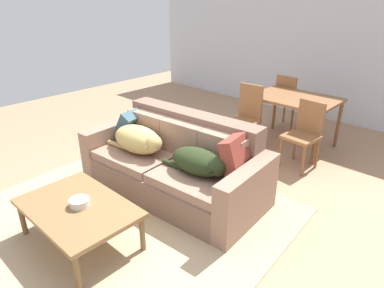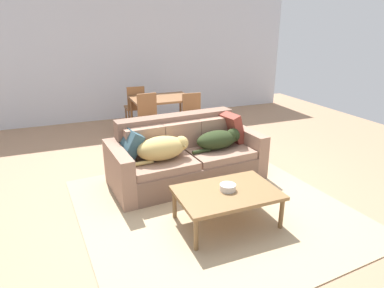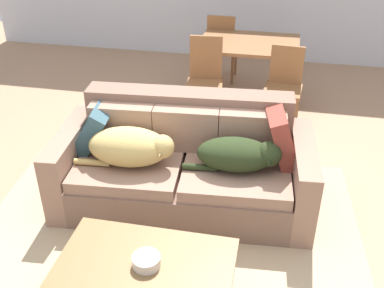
{
  "view_description": "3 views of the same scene",
  "coord_description": "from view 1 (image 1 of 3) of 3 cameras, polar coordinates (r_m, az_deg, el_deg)",
  "views": [
    {
      "loc": [
        2.43,
        -2.14,
        2.16
      ],
      "look_at": [
        0.13,
        0.32,
        0.66
      ],
      "focal_mm": 31.96,
      "sensor_mm": 36.0,
      "label": 1
    },
    {
      "loc": [
        -1.66,
        -3.84,
        2.14
      ],
      "look_at": [
        -0.01,
        0.22,
        0.55
      ],
      "focal_mm": 31.31,
      "sensor_mm": 36.0,
      "label": 2
    },
    {
      "loc": [
        0.62,
        -2.91,
        2.51
      ],
      "look_at": [
        -0.04,
        0.38,
        0.51
      ],
      "focal_mm": 43.0,
      "sensor_mm": 36.0,
      "label": 3
    }
  ],
  "objects": [
    {
      "name": "coffee_table",
      "position": [
        3.3,
        -18.52,
        -10.35
      ],
      "size": [
        1.11,
        0.74,
        0.41
      ],
      "color": "olive",
      "rests_on": "ground"
    },
    {
      "name": "dining_chair_far_left",
      "position": [
        5.98,
        15.67,
        7.16
      ],
      "size": [
        0.41,
        0.41,
        0.92
      ],
      "rotation": [
        0.0,
        0.0,
        3.12
      ],
      "color": "brown",
      "rests_on": "ground"
    },
    {
      "name": "throw_pillow_by_right_arm",
      "position": [
        3.43,
        7.88,
        -2.26
      ],
      "size": [
        0.34,
        0.49,
        0.48
      ],
      "primitive_type": "cube",
      "rotation": [
        0.0,
        -0.3,
        0.17
      ],
      "color": "brown",
      "rests_on": "couch"
    },
    {
      "name": "dining_chair_near_right",
      "position": [
        4.68,
        18.26,
        1.97
      ],
      "size": [
        0.43,
        0.43,
        0.89
      ],
      "rotation": [
        0.0,
        0.0,
        -0.09
      ],
      "color": "brown",
      "rests_on": "ground"
    },
    {
      "name": "back_partition",
      "position": [
        6.65,
        22.1,
        15.4
      ],
      "size": [
        8.0,
        0.12,
        2.7
      ],
      "primitive_type": "cube",
      "color": "silver",
      "rests_on": "ground"
    },
    {
      "name": "bowl_on_coffee_table",
      "position": [
        3.25,
        -18.27,
        -9.24
      ],
      "size": [
        0.18,
        0.18,
        0.07
      ],
      "primitive_type": "cylinder",
      "color": "silver",
      "rests_on": "coffee_table"
    },
    {
      "name": "dining_table",
      "position": [
        5.28,
        16.83,
        6.72
      ],
      "size": [
        1.18,
        0.87,
        0.75
      ],
      "color": "brown",
      "rests_on": "ground"
    },
    {
      "name": "couch",
      "position": [
        3.95,
        -2.6,
        -3.46
      ],
      "size": [
        2.19,
        1.13,
        0.89
      ],
      "rotation": [
        0.0,
        0.0,
        0.08
      ],
      "color": "#7A5C4B",
      "rests_on": "ground"
    },
    {
      "name": "area_rug",
      "position": [
        3.64,
        -12.93,
        -12.89
      ],
      "size": [
        3.26,
        3.3,
        0.01
      ],
      "primitive_type": "cube",
      "rotation": [
        0.0,
        0.0,
        0.08
      ],
      "color": "tan",
      "rests_on": "ground"
    },
    {
      "name": "throw_pillow_by_left_arm",
      "position": [
        4.38,
        -10.02,
        3.18
      ],
      "size": [
        0.37,
        0.43,
        0.42
      ],
      "primitive_type": "cube",
      "rotation": [
        0.0,
        0.53,
        0.12
      ],
      "color": "#365560",
      "rests_on": "couch"
    },
    {
      "name": "dining_chair_near_left",
      "position": [
        5.01,
        9.06,
        4.74
      ],
      "size": [
        0.44,
        0.44,
        0.96
      ],
      "rotation": [
        0.0,
        0.0,
        0.09
      ],
      "color": "brown",
      "rests_on": "ground"
    },
    {
      "name": "ground_plane",
      "position": [
        3.89,
        -4.73,
        -9.75
      ],
      "size": [
        10.0,
        10.0,
        0.0
      ],
      "primitive_type": "plane",
      "color": "#A77F5F"
    },
    {
      "name": "dog_on_left_cushion",
      "position": [
        3.97,
        -8.87,
        0.71
      ],
      "size": [
        0.81,
        0.42,
        0.31
      ],
      "rotation": [
        0.0,
        0.0,
        0.08
      ],
      "color": "tan",
      "rests_on": "couch"
    },
    {
      "name": "dog_on_right_cushion",
      "position": [
        3.47,
        1.35,
        -3.03
      ],
      "size": [
        0.77,
        0.38,
        0.27
      ],
      "rotation": [
        0.0,
        0.0,
        0.08
      ],
      "color": "#263218",
      "rests_on": "couch"
    }
  ]
}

